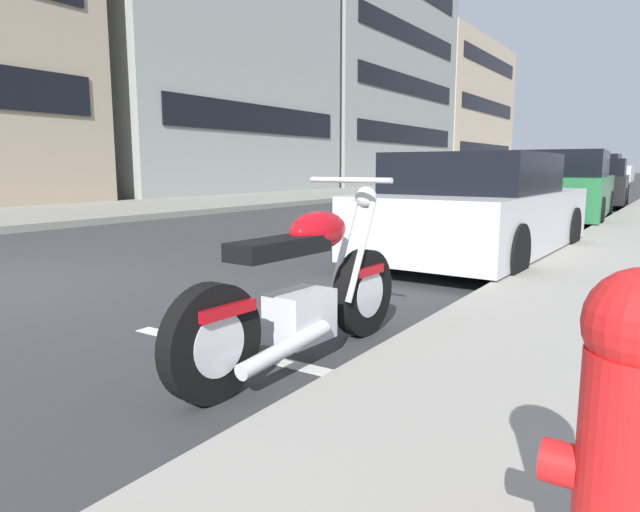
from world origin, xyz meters
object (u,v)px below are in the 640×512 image
object	(u,v)px
parked_motorcycle	(303,294)
parked_car_at_intersection	(562,188)
fire_hydrant	(632,446)
parked_car_second_in_row	(478,210)
crossing_truck	(584,169)
parked_car_near_corner	(595,184)

from	to	relation	value
parked_motorcycle	parked_car_at_intersection	world-z (taller)	parked_car_at_intersection
parked_car_at_intersection	fire_hydrant	distance (m)	12.04
parked_car_second_in_row	fire_hydrant	world-z (taller)	parked_car_second_in_row
fire_hydrant	parked_car_at_intersection	bearing A→B (deg)	11.17
fire_hydrant	parked_car_second_in_row	bearing A→B (deg)	20.98
parked_motorcycle	fire_hydrant	distance (m)	2.28
parked_motorcycle	fire_hydrant	xyz separation A→B (m)	(-1.36, -1.82, 0.16)
parked_car_second_in_row	crossing_truck	xyz separation A→B (m)	(32.48, 3.72, 0.40)
parked_car_near_corner	fire_hydrant	distance (m)	17.59
parked_car_at_intersection	crossing_truck	world-z (taller)	crossing_truck
parked_car_near_corner	fire_hydrant	size ratio (longest dim) A/B	5.56
fire_hydrant	parked_car_near_corner	bearing A→B (deg)	7.96
parked_car_near_corner	crossing_truck	xyz separation A→B (m)	(20.72, 3.46, 0.36)
parked_motorcycle	parked_car_near_corner	bearing A→B (deg)	5.21
parked_motorcycle	parked_car_second_in_row	bearing A→B (deg)	7.63
parked_motorcycle	parked_car_near_corner	distance (m)	16.07
parked_motorcycle	parked_car_at_intersection	bearing A→B (deg)	5.81
crossing_truck	fire_hydrant	size ratio (longest dim) A/B	6.80
parked_car_near_corner	fire_hydrant	xyz separation A→B (m)	(-17.42, -2.44, -0.09)
parked_motorcycle	fire_hydrant	world-z (taller)	parked_motorcycle
parked_car_at_intersection	parked_car_near_corner	world-z (taller)	parked_car_at_intersection
parked_car_second_in_row	parked_car_at_intersection	xyz separation A→B (m)	(6.15, 0.16, 0.09)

